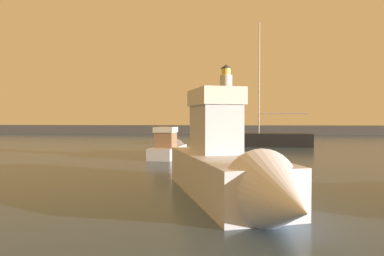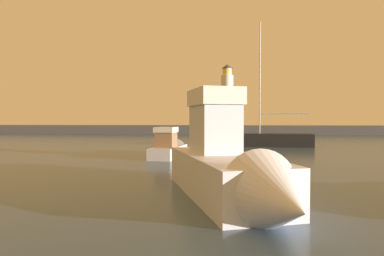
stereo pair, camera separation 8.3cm
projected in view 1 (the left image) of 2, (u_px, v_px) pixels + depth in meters
name	position (u px, v px, depth m)	size (l,w,h in m)	color
ground_plane	(196.00, 148.00, 31.85)	(220.00, 220.00, 0.00)	#384C60
breakwater	(208.00, 130.00, 62.39)	(92.10, 4.44, 1.61)	#423F3D
lighthouse	(226.00, 97.00, 61.94)	(2.26, 2.26, 11.38)	silver
motorboat_0	(171.00, 148.00, 25.15)	(2.39, 6.22, 2.60)	silver
motorboat_1	(232.00, 168.00, 11.38)	(5.22, 9.43, 4.38)	silver
sailboat_moored	(267.00, 139.00, 34.39)	(8.95, 2.95, 12.79)	black
mooring_buoy	(222.00, 147.00, 28.26)	(0.91, 0.91, 0.91)	#EA5919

